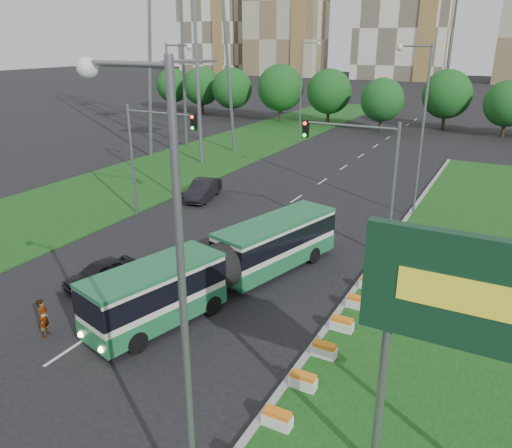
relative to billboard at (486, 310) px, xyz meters
The scene contains 18 objects.
ground 14.97m from the billboard, 153.89° to the left, with size 360.00×360.00×0.00m, color black.
grass_median 15.29m from the billboard, 86.93° to the left, with size 14.00×60.00×0.15m, color #144714.
median_kerb 16.48m from the billboard, 113.88° to the left, with size 0.30×60.00×0.18m, color #9C9C9C.
left_verge 43.75m from the billboard, 134.29° to the left, with size 12.00×110.00×0.10m, color #144714.
lane_markings 30.77m from the billboard, 120.39° to the left, with size 0.20×100.00×0.01m, color beige, non-canonical shape.
flower_planters 9.20m from the billboard, 140.32° to the left, with size 1.10×13.70×0.60m, color white, non-canonical shape.
billboard is the anchor object (origin of this frame).
traffic_mast_median 17.68m from the billboard, 115.03° to the left, with size 5.76×0.32×8.00m.
traffic_mast_left 27.16m from the billboard, 146.45° to the left, with size 5.76×0.32×8.00m.
street_lamps 22.11m from the billboard, 133.62° to the left, with size 36.00×60.00×12.00m, color slate, non-canonical shape.
tree_line 61.07m from the billboard, 92.11° to the left, with size 120.00×8.00×9.00m, color #154F1A, non-canonical shape.
apartment_tower_west 174.99m from the billboard, 116.34° to the left, with size 26.00×15.00×48.00m, color #BDB898.
midrise_west 189.68m from the billboard, 124.51° to the left, with size 22.00×14.00×36.00m, color white.
articulated_bus 15.18m from the billboard, 147.30° to the left, with size 2.40×15.40×2.54m.
car_left_near 19.87m from the billboard, 163.88° to the left, with size 1.57×3.90×1.33m, color black.
car_left_far 30.49m from the billboard, 137.02° to the left, with size 1.66×4.75×1.56m, color black.
pedestrian 17.81m from the billboard, behind, with size 0.64×0.42×1.76m, color gray.
shopping_trolley 15.66m from the billboard, behind, with size 0.32×0.33×0.54m.
Camera 1 is at (12.27, -17.82, 12.26)m, focal length 35.00 mm.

